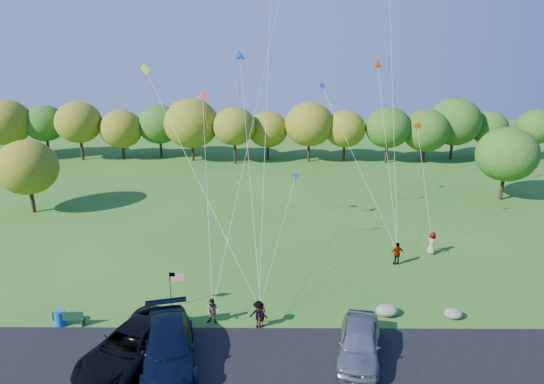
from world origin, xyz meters
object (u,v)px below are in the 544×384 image
at_px(flyer_b, 213,311).
at_px(trash_barrel, 60,318).
at_px(minivan_silver, 359,342).
at_px(minivan_navy, 168,347).
at_px(flyer_d, 397,254).
at_px(minivan_dark, 132,345).
at_px(park_bench, 69,318).
at_px(flyer_e, 432,243).
at_px(flyer_a, 261,315).
at_px(flyer_c, 259,314).

height_order(flyer_b, trash_barrel, flyer_b).
relative_size(minivan_silver, flyer_b, 3.34).
xyz_separation_m(minivan_navy, flyer_d, (14.38, 11.39, -0.16)).
distance_m(minivan_dark, flyer_b, 5.12).
bearing_deg(minivan_navy, park_bench, 139.56).
distance_m(flyer_b, flyer_e, 18.34).
bearing_deg(park_bench, minivan_navy, -30.04).
bearing_deg(park_bench, flyer_e, 19.68).
height_order(minivan_silver, flyer_a, minivan_silver).
xyz_separation_m(minivan_dark, flyer_a, (6.54, 3.19, -0.18)).
distance_m(flyer_b, flyer_d, 14.74).
distance_m(flyer_e, trash_barrel, 26.42).
distance_m(minivan_silver, flyer_c, 6.01).
relative_size(park_bench, trash_barrel, 1.88).
bearing_deg(flyer_a, flyer_c, 128.46).
relative_size(minivan_navy, trash_barrel, 7.04).
xyz_separation_m(park_bench, trash_barrel, (-0.57, 0.10, -0.05)).
distance_m(flyer_a, flyer_c, 0.15).
xyz_separation_m(flyer_c, trash_barrel, (-11.55, 0.10, -0.36)).
bearing_deg(trash_barrel, minivan_navy, -26.07).
relative_size(minivan_silver, flyer_e, 3.01).
height_order(minivan_silver, flyer_c, minivan_silver).
bearing_deg(trash_barrel, flyer_c, -0.50).
height_order(minivan_navy, minivan_silver, minivan_navy).
relative_size(minivan_silver, park_bench, 2.96).
bearing_deg(minivan_navy, flyer_a, 22.65).
distance_m(flyer_a, flyer_d, 12.63).
relative_size(minivan_silver, flyer_d, 3.04).
height_order(flyer_a, trash_barrel, flyer_a).
distance_m(minivan_navy, flyer_d, 18.35).
bearing_deg(trash_barrel, flyer_d, 20.33).
distance_m(flyer_a, trash_barrel, 11.71).
bearing_deg(flyer_a, flyer_d, -11.98).
xyz_separation_m(minivan_silver, park_bench, (-16.30, 2.80, -0.43)).
bearing_deg(flyer_c, park_bench, 8.70).
bearing_deg(minivan_silver, park_bench, -177.75).
bearing_deg(minivan_dark, minivan_silver, 23.09).
bearing_deg(minivan_dark, flyer_a, 47.22).
bearing_deg(minivan_dark, flyer_d, 55.83).
height_order(minivan_silver, trash_barrel, minivan_silver).
xyz_separation_m(flyer_c, flyer_d, (9.88, 8.04, 0.03)).
height_order(flyer_e, trash_barrel, flyer_e).
bearing_deg(minivan_navy, flyer_b, 50.86).
bearing_deg(flyer_c, minivan_dark, 35.22).
distance_m(minivan_navy, flyer_e, 21.93).
xyz_separation_m(minivan_silver, flyer_e, (7.66, 12.69, -0.08)).
height_order(flyer_a, flyer_d, flyer_d).
bearing_deg(flyer_c, flyer_a, -171.32).
bearing_deg(flyer_b, minivan_navy, -102.67).
xyz_separation_m(minivan_dark, minivan_silver, (11.70, 0.38, -0.03)).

